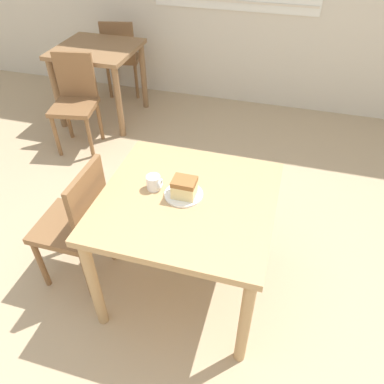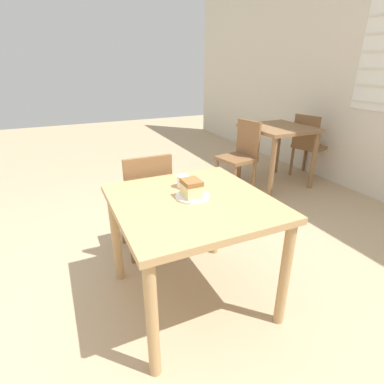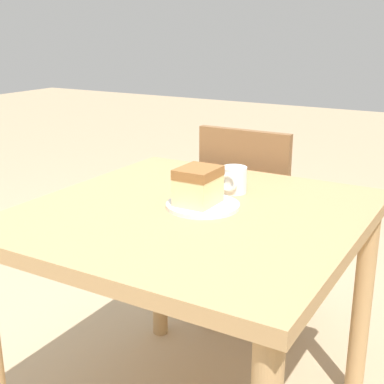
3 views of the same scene
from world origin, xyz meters
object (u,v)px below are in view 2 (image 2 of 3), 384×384
(chair_near_window, at_px, (146,201))
(chair_far_corner, at_px, (240,154))
(cake_slice, at_px, (192,188))
(chair_far_opposite, at_px, (308,144))
(dining_table_near, at_px, (192,215))
(coffee_mug, at_px, (183,181))
(plate, at_px, (193,196))
(dining_table_far, at_px, (277,137))

(chair_near_window, xyz_separation_m, chair_far_corner, (-0.79, 1.39, 0.00))
(chair_far_corner, xyz_separation_m, cake_slice, (1.42, -1.29, 0.32))
(chair_near_window, distance_m, chair_far_opposite, 2.63)
(dining_table_near, xyz_separation_m, coffee_mug, (-0.19, 0.03, 0.14))
(chair_near_window, height_order, plate, chair_near_window)
(dining_table_far, relative_size, plate, 3.76)
(plate, bearing_deg, coffee_mug, 175.76)
(cake_slice, bearing_deg, coffee_mug, 172.49)
(cake_slice, relative_size, coffee_mug, 1.46)
(plate, height_order, cake_slice, cake_slice)
(chair_far_corner, bearing_deg, chair_far_opposite, 81.78)
(dining_table_near, bearing_deg, chair_far_opposite, 121.55)
(dining_table_near, height_order, chair_far_opposite, chair_far_opposite)
(plate, height_order, coffee_mug, coffee_mug)
(dining_table_far, xyz_separation_m, chair_far_opposite, (-0.01, 0.55, -0.14))
(chair_far_corner, distance_m, coffee_mug, 1.80)
(dining_table_near, xyz_separation_m, chair_far_corner, (-1.43, 1.29, -0.16))
(chair_near_window, relative_size, plate, 4.17)
(dining_table_far, relative_size, chair_near_window, 0.90)
(dining_table_far, height_order, chair_near_window, chair_near_window)
(chair_far_opposite, bearing_deg, cake_slice, 108.47)
(chair_near_window, height_order, coffee_mug, chair_near_window)
(chair_far_corner, distance_m, chair_far_opposite, 1.10)
(chair_near_window, bearing_deg, plate, 100.42)
(dining_table_far, bearing_deg, chair_near_window, -67.05)
(chair_near_window, bearing_deg, chair_far_corner, -150.25)
(cake_slice, bearing_deg, chair_near_window, -170.65)
(chair_near_window, relative_size, chair_far_corner, 1.00)
(plate, bearing_deg, chair_far_corner, 137.75)
(dining_table_far, distance_m, chair_near_window, 2.11)
(dining_table_far, relative_size, chair_far_opposite, 0.90)
(dining_table_far, height_order, plate, dining_table_far)
(chair_near_window, bearing_deg, dining_table_far, -157.05)
(chair_far_opposite, bearing_deg, coffee_mug, 105.58)
(dining_table_far, relative_size, cake_slice, 6.35)
(chair_far_corner, relative_size, plate, 4.17)
(dining_table_near, xyz_separation_m, cake_slice, (-0.02, 0.00, 0.17))
(dining_table_far, bearing_deg, cake_slice, -51.90)
(dining_table_far, relative_size, chair_far_corner, 0.90)
(dining_table_far, distance_m, chair_far_opposite, 0.57)
(cake_slice, bearing_deg, chair_far_opposite, 121.32)
(dining_table_near, xyz_separation_m, plate, (-0.02, 0.02, 0.11))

